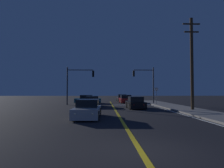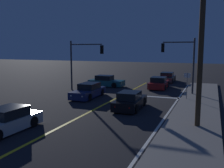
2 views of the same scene
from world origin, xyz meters
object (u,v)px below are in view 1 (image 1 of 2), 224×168
at_px(car_parked_curb_navy, 92,102).
at_px(car_lead_oncoming_charcoal, 122,98).
at_px(utility_pole_right, 192,62).
at_px(traffic_signal_far_left, 77,80).
at_px(traffic_signal_near_right, 146,80).
at_px(car_mid_block_red, 125,99).
at_px(car_following_oncoming_black, 135,103).
at_px(car_side_waiting_silver, 88,110).
at_px(street_sign_corner, 156,93).
at_px(car_distant_tail_teal, 88,100).

height_order(car_parked_curb_navy, car_lead_oncoming_charcoal, same).
relative_size(car_lead_oncoming_charcoal, utility_pole_right, 0.47).
bearing_deg(utility_pole_right, traffic_signal_far_left, 142.73).
bearing_deg(utility_pole_right, traffic_signal_near_right, 101.62).
bearing_deg(car_lead_oncoming_charcoal, car_mid_block_red, -90.79).
height_order(car_following_oncoming_black, car_side_waiting_silver, same).
relative_size(car_following_oncoming_black, street_sign_corner, 1.70).
bearing_deg(car_distant_tail_teal, traffic_signal_near_right, 76.06).
xyz_separation_m(car_lead_oncoming_charcoal, car_following_oncoming_black, (-0.01, -17.02, -0.00)).
relative_size(car_following_oncoming_black, utility_pole_right, 0.46).
bearing_deg(car_following_oncoming_black, street_sign_corner, 51.37).
xyz_separation_m(car_parked_curb_navy, utility_pole_right, (10.21, -6.18, 4.24)).
relative_size(car_distant_tail_teal, car_following_oncoming_black, 1.02).
bearing_deg(utility_pole_right, car_distant_tail_teal, 130.70).
relative_size(car_parked_curb_navy, traffic_signal_far_left, 0.87).
xyz_separation_m(car_parked_curb_navy, street_sign_corner, (8.81, 1.99, 1.09)).
xyz_separation_m(car_parked_curb_navy, car_following_oncoming_black, (5.07, -2.93, -0.00)).
bearing_deg(traffic_signal_near_right, car_lead_oncoming_charcoal, -72.77).
xyz_separation_m(car_distant_tail_teal, utility_pole_right, (11.38, -13.23, 4.24)).
xyz_separation_m(car_mid_block_red, traffic_signal_far_left, (-7.48, -4.50, 3.05)).
height_order(car_parked_curb_navy, traffic_signal_far_left, traffic_signal_far_left).
bearing_deg(car_lead_oncoming_charcoal, car_parked_curb_navy, -111.06).
relative_size(car_side_waiting_silver, street_sign_corner, 1.78).
bearing_deg(car_parked_curb_navy, car_following_oncoming_black, 148.72).
bearing_deg(traffic_signal_near_right, street_sign_corner, 106.97).
bearing_deg(car_following_oncoming_black, car_lead_oncoming_charcoal, 88.62).
xyz_separation_m(car_following_oncoming_black, traffic_signal_far_left, (-7.42, 6.32, 3.05)).
height_order(car_lead_oncoming_charcoal, utility_pole_right, utility_pole_right).
bearing_deg(street_sign_corner, car_distant_tail_teal, 153.08).
bearing_deg(car_parked_curb_navy, traffic_signal_near_right, -150.18).
distance_m(car_side_waiting_silver, traffic_signal_near_right, 17.61).
distance_m(car_mid_block_red, utility_pole_right, 15.55).
distance_m(car_lead_oncoming_charcoal, car_following_oncoming_black, 17.02).
xyz_separation_m(car_following_oncoming_black, car_mid_block_red, (0.05, 10.82, 0.00)).
bearing_deg(car_distant_tail_teal, street_sign_corner, 63.10).
distance_m(car_following_oncoming_black, street_sign_corner, 6.28).
bearing_deg(car_distant_tail_teal, car_side_waiting_silver, 4.68).
xyz_separation_m(car_mid_block_red, traffic_signal_near_right, (2.83, -3.10, 3.13)).
height_order(car_side_waiting_silver, utility_pole_right, utility_pole_right).
bearing_deg(utility_pole_right, street_sign_corner, 99.73).
distance_m(car_mid_block_red, traffic_signal_far_left, 9.25).
height_order(utility_pole_right, street_sign_corner, utility_pole_right).
xyz_separation_m(traffic_signal_near_right, traffic_signal_far_left, (-10.31, -1.40, -0.08)).
bearing_deg(car_following_oncoming_black, car_side_waiting_silver, -122.85).
bearing_deg(car_lead_oncoming_charcoal, car_following_oncoming_black, -91.27).
relative_size(car_distant_tail_teal, traffic_signal_near_right, 0.77).
bearing_deg(traffic_signal_far_left, street_sign_corner, -7.15).
distance_m(car_lead_oncoming_charcoal, car_mid_block_red, 6.20).
height_order(car_parked_curb_navy, car_following_oncoming_black, same).
bearing_deg(traffic_signal_far_left, utility_pole_right, -37.27).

